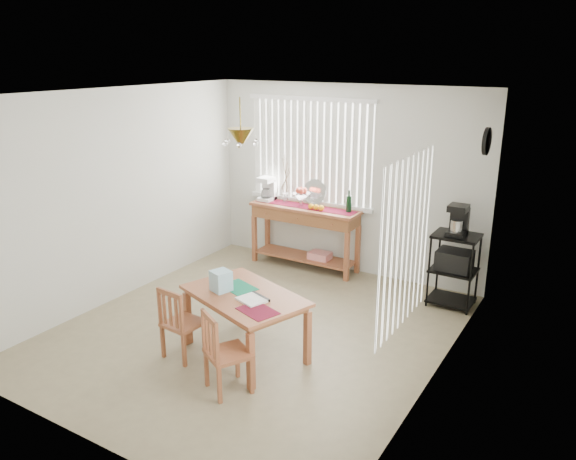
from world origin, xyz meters
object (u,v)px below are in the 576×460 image
Objects in this scene: sideboard at (305,222)px; chair_right at (224,353)px; cart_items at (458,221)px; wire_cart at (454,263)px; chair_left at (181,323)px; dining_table at (245,301)px.

chair_right is at bearing -73.50° from sideboard.
chair_right is at bearing -113.12° from cart_items.
cart_items is (0.00, 0.01, 0.54)m from wire_cart.
cart_items reaches higher than chair_left.
sideboard is 1.12× the size of dining_table.
sideboard is at bearing 175.22° from cart_items.
cart_items is 0.47× the size of chair_right.
cart_items is at bearing -4.78° from sideboard.
cart_items is 3.27m from chair_right.
cart_items reaches higher than wire_cart.
wire_cart is 3.34m from chair_left.
chair_left is at bearing -126.73° from wire_cart.
cart_items reaches higher than sideboard.
cart_items is at bearing 90.00° from wire_cart.
dining_table is 0.68m from chair_left.
dining_table is at bearing -74.33° from sideboard.
wire_cart is 1.17× the size of chair_left.
cart_items is at bearing 66.88° from chair_right.
sideboard is 2.07× the size of chair_left.
wire_cart is 3.19m from chair_right.
sideboard is 2.19m from wire_cart.
cart_items reaches higher than dining_table.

